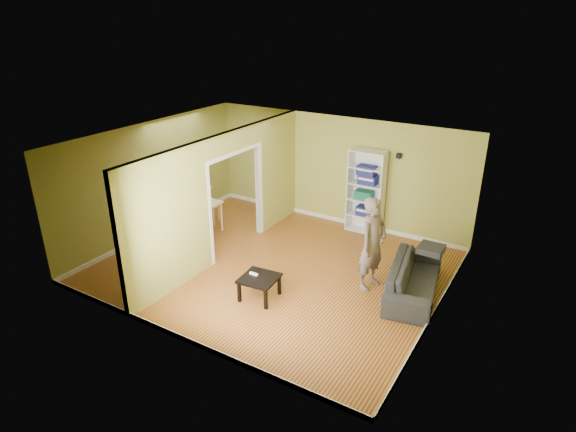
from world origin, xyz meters
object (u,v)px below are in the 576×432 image
object	(u,v)px
sofa	(415,274)
chair_left	(168,206)
person	(373,236)
chair_near	(180,218)
chair_far	(209,203)
bookshelf	(367,191)
coffee_table	(259,280)
dining_table	(193,204)

from	to	relation	value
sofa	chair_left	bearing A→B (deg)	80.06
person	chair_near	xyz separation A→B (m)	(-4.44, -0.33, -0.52)
chair_far	chair_near	bearing A→B (deg)	76.33
bookshelf	coffee_table	xyz separation A→B (m)	(-0.47, -3.70, -0.62)
chair_far	person	bearing A→B (deg)	153.43
dining_table	chair_far	bearing A→B (deg)	89.59
person	chair_far	bearing A→B (deg)	93.64
sofa	chair_near	distance (m)	5.24
person	chair_left	size ratio (longest dim) A/B	2.27
chair_near	chair_far	bearing A→B (deg)	75.70
chair_near	coffee_table	bearing A→B (deg)	-37.97
bookshelf	chair_far	bearing A→B (deg)	-156.23
sofa	coffee_table	xyz separation A→B (m)	(-2.32, -1.60, -0.04)
chair_far	bookshelf	bearing A→B (deg)	-173.10
sofa	chair_left	xyz separation A→B (m)	(-6.07, -0.00, 0.06)
coffee_table	dining_table	xyz separation A→B (m)	(-2.96, 1.62, 0.30)
chair_near	chair_far	size ratio (longest dim) A/B	1.04
chair_near	chair_far	distance (m)	1.10
person	chair_far	world-z (taller)	person
sofa	chair_near	size ratio (longest dim) A/B	2.00
dining_table	chair_left	distance (m)	0.82
chair_left	chair_near	distance (m)	1.00
sofa	chair_far	bearing A→B (deg)	73.73
bookshelf	chair_left	size ratio (longest dim) A/B	2.13
bookshelf	chair_left	bearing A→B (deg)	-153.63
chair_left	chair_far	distance (m)	0.99
chair_far	coffee_table	bearing A→B (deg)	126.70
bookshelf	chair_left	distance (m)	4.75
sofa	chair_far	size ratio (longest dim) A/B	2.09
coffee_table	person	bearing A→B (deg)	42.55
dining_table	chair_left	xyz separation A→B (m)	(-0.79, -0.02, -0.20)
person	coffee_table	world-z (taller)	person
bookshelf	dining_table	size ratio (longest dim) A/B	1.66
person	chair_far	distance (m)	4.60
coffee_table	dining_table	bearing A→B (deg)	151.30
sofa	chair_left	distance (m)	6.07
chair_left	chair_near	size ratio (longest dim) A/B	0.88
coffee_table	chair_left	distance (m)	4.08
person	chair_near	size ratio (longest dim) A/B	1.99
person	bookshelf	distance (m)	2.52
person	chair_near	distance (m)	4.48
person	bookshelf	size ratio (longest dim) A/B	1.06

